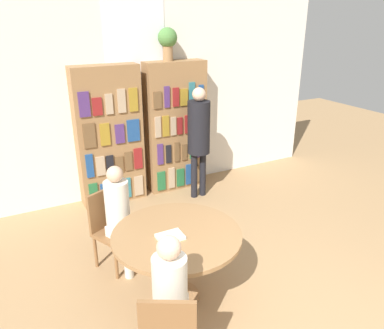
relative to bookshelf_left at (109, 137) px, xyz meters
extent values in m
cube|color=silver|center=(0.53, 0.20, 0.49)|extent=(6.40, 0.06, 3.00)
cube|color=white|center=(0.53, 0.16, 1.34)|extent=(0.90, 0.01, 1.10)
cube|color=olive|center=(0.00, 0.01, 0.00)|extent=(0.95, 0.32, 2.03)
cube|color=#236638|center=(-0.34, -0.16, -0.78)|extent=(0.12, 0.02, 0.34)
cube|color=navy|center=(-0.18, -0.16, -0.80)|extent=(0.13, 0.02, 0.30)
cube|color=#4C2D6B|center=(0.00, -0.16, -0.82)|extent=(0.13, 0.02, 0.27)
cube|color=#2D707A|center=(0.16, -0.16, -0.79)|extent=(0.12, 0.02, 0.32)
cube|color=tan|center=(0.35, -0.16, -0.79)|extent=(0.13, 0.02, 0.31)
cube|color=navy|center=(-0.36, -0.16, -0.34)|extent=(0.10, 0.02, 0.35)
cube|color=tan|center=(-0.21, -0.16, -0.37)|extent=(0.13, 0.02, 0.29)
cube|color=black|center=(-0.07, -0.16, -0.37)|extent=(0.11, 0.02, 0.28)
cube|color=brown|center=(0.07, -0.16, -0.39)|extent=(0.12, 0.02, 0.24)
cube|color=brown|center=(0.21, -0.16, -0.36)|extent=(0.11, 0.02, 0.29)
cube|color=maroon|center=(0.36, -0.16, -0.35)|extent=(0.13, 0.02, 0.32)
cube|color=brown|center=(-0.32, -0.16, 0.11)|extent=(0.16, 0.02, 0.35)
cube|color=olive|center=(-0.10, -0.16, 0.09)|extent=(0.14, 0.02, 0.32)
cube|color=#4C2D6B|center=(0.11, -0.16, 0.07)|extent=(0.13, 0.02, 0.28)
cube|color=navy|center=(0.31, -0.16, 0.09)|extent=(0.18, 0.02, 0.32)
cube|color=#4C2D6B|center=(-0.34, -0.16, 0.54)|extent=(0.15, 0.02, 0.34)
cube|color=maroon|center=(-0.17, -0.16, 0.49)|extent=(0.13, 0.02, 0.24)
cube|color=tan|center=(-0.01, -0.16, 0.51)|extent=(0.10, 0.02, 0.28)
cube|color=tan|center=(0.17, -0.16, 0.54)|extent=(0.11, 0.02, 0.33)
cube|color=olive|center=(0.34, -0.16, 0.54)|extent=(0.12, 0.02, 0.33)
cube|color=olive|center=(1.07, 0.01, 0.00)|extent=(0.95, 0.32, 2.03)
cube|color=#236638|center=(0.73, -0.16, -0.80)|extent=(0.13, 0.02, 0.31)
cube|color=tan|center=(0.90, -0.16, -0.78)|extent=(0.10, 0.02, 0.34)
cube|color=#236638|center=(1.06, -0.16, -0.80)|extent=(0.13, 0.02, 0.30)
cube|color=navy|center=(1.23, -0.16, -0.78)|extent=(0.14, 0.02, 0.35)
cube|color=brown|center=(1.41, -0.16, -0.80)|extent=(0.11, 0.02, 0.30)
cube|color=#4C2D6B|center=(0.72, -0.16, -0.34)|extent=(0.09, 0.02, 0.33)
cube|color=black|center=(0.86, -0.16, -0.36)|extent=(0.09, 0.02, 0.29)
cube|color=brown|center=(1.01, -0.16, -0.35)|extent=(0.08, 0.02, 0.32)
cube|color=brown|center=(1.14, -0.16, -0.38)|extent=(0.08, 0.02, 0.26)
cube|color=#236638|center=(1.29, -0.16, -0.34)|extent=(0.10, 0.02, 0.34)
cube|color=#4C2D6B|center=(1.43, -0.16, -0.34)|extent=(0.11, 0.02, 0.33)
cube|color=tan|center=(0.70, -0.16, 0.09)|extent=(0.09, 0.02, 0.32)
cube|color=olive|center=(0.83, -0.16, 0.09)|extent=(0.10, 0.02, 0.32)
cube|color=tan|center=(0.95, -0.16, 0.07)|extent=(0.09, 0.02, 0.28)
cube|color=maroon|center=(1.06, -0.16, 0.06)|extent=(0.08, 0.02, 0.26)
cube|color=maroon|center=(1.20, -0.16, 0.07)|extent=(0.09, 0.02, 0.28)
cube|color=#236638|center=(1.31, -0.16, 0.06)|extent=(0.08, 0.02, 0.26)
cube|color=#4C2D6B|center=(1.44, -0.16, 0.11)|extent=(0.07, 0.02, 0.35)
cube|color=brown|center=(0.71, -0.16, 0.50)|extent=(0.12, 0.02, 0.25)
cube|color=#4C2D6B|center=(0.86, -0.16, 0.53)|extent=(0.08, 0.02, 0.31)
cube|color=maroon|center=(1.00, -0.16, 0.51)|extent=(0.10, 0.02, 0.28)
cube|color=olive|center=(1.14, -0.16, 0.50)|extent=(0.12, 0.02, 0.25)
cube|color=#2D707A|center=(1.27, -0.16, 0.54)|extent=(0.10, 0.02, 0.34)
cube|color=navy|center=(1.43, -0.16, 0.52)|extent=(0.08, 0.02, 0.29)
cylinder|color=#997047|center=(0.96, 0.01, 1.13)|extent=(0.15, 0.15, 0.22)
sphere|color=#4C7F3D|center=(0.96, 0.01, 1.35)|extent=(0.28, 0.28, 0.28)
cylinder|color=olive|center=(-0.07, -2.43, -1.00)|extent=(0.44, 0.44, 0.03)
cylinder|color=olive|center=(-0.07, -2.43, -0.64)|extent=(0.12, 0.12, 0.68)
cylinder|color=olive|center=(-0.07, -2.43, -0.28)|extent=(1.23, 1.23, 0.04)
cube|color=brown|center=(-0.58, -3.35, -0.35)|extent=(0.37, 0.23, 0.45)
cube|color=brown|center=(-0.44, -1.64, -0.60)|extent=(0.53, 0.53, 0.04)
cube|color=brown|center=(-0.52, -1.48, -0.35)|extent=(0.38, 0.20, 0.45)
cylinder|color=brown|center=(-0.22, -1.72, -0.81)|extent=(0.04, 0.04, 0.40)
cylinder|color=brown|center=(-0.53, -1.86, -0.81)|extent=(0.04, 0.04, 0.40)
cylinder|color=brown|center=(-0.36, -1.41, -0.81)|extent=(0.04, 0.04, 0.40)
cylinder|color=brown|center=(-0.67, -1.56, -0.81)|extent=(0.04, 0.04, 0.40)
cube|color=beige|center=(-0.39, -1.76, -0.52)|extent=(0.37, 0.40, 0.12)
cylinder|color=beige|center=(-0.42, -1.69, -0.21)|extent=(0.26, 0.26, 0.50)
sphere|color=tan|center=(-0.42, -1.69, 0.13)|extent=(0.17, 0.17, 0.17)
cylinder|color=beige|center=(-0.27, -1.84, -0.79)|extent=(0.10, 0.10, 0.44)
cylinder|color=beige|center=(-0.40, -1.90, -0.79)|extent=(0.10, 0.10, 0.44)
cube|color=beige|center=(-0.43, -3.07, -0.52)|extent=(0.38, 0.41, 0.12)
cylinder|color=beige|center=(-0.47, -3.14, -0.21)|extent=(0.26, 0.26, 0.50)
sphere|color=#DBB293|center=(-0.47, -3.14, 0.13)|extent=(0.18, 0.18, 0.18)
cylinder|color=beige|center=(-0.44, -2.94, -0.79)|extent=(0.10, 0.10, 0.44)
cylinder|color=beige|center=(-0.31, -3.01, -0.79)|extent=(0.10, 0.10, 0.44)
cylinder|color=black|center=(1.13, -0.50, -0.65)|extent=(0.10, 0.10, 0.72)
cylinder|color=black|center=(1.28, -0.50, -0.65)|extent=(0.10, 0.10, 0.72)
cylinder|color=black|center=(1.21, -0.50, 0.11)|extent=(0.33, 0.33, 0.78)
sphere|color=#DBB293|center=(1.21, -0.50, 0.60)|extent=(0.20, 0.20, 0.20)
cylinder|color=black|center=(1.31, -0.22, 0.30)|extent=(0.07, 0.30, 0.07)
cube|color=silver|center=(-0.16, -2.48, -0.24)|extent=(0.24, 0.18, 0.03)
camera|label=1|loc=(-1.35, -5.17, 1.64)|focal=35.00mm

